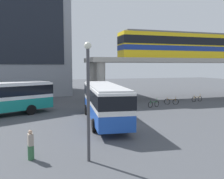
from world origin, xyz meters
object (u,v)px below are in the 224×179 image
Objects in this scene: train at (201,46)px; pedestrian_at_kerb at (31,146)px; bicycle_brown at (171,102)px; bus_main at (104,99)px; pedestrian_by_bike_rack at (109,100)px; bicycle_orange at (197,99)px; bicycle_green at (154,104)px.

pedestrian_at_kerb is at bearing -141.52° from train.
pedestrian_at_kerb reaches higher than bicycle_brown.
bus_main is 6.76× the size of pedestrian_by_bike_rack.
bicycle_brown is (10.60, 6.91, -1.63)m from bus_main.
bus_main is at bearing -151.96° from bicycle_orange.
train is 16.53× the size of pedestrian_at_kerb.
bicycle_orange is 4.78m from bicycle_brown.
pedestrian_at_kerb reaches higher than bicycle_green.
bicycle_orange is at bearing 2.43° from pedestrian_by_bike_rack.
bicycle_green is at bearing -20.54° from pedestrian_by_bike_rack.
bicycle_orange is 1.07× the size of pedestrian_by_bike_rack.
pedestrian_by_bike_rack is (2.63, 7.57, -1.21)m from bus_main.
pedestrian_by_bike_rack reaches higher than bicycle_green.
bicycle_orange is 1.04× the size of bicycle_green.
train reaches higher than bicycle_orange.
train reaches higher than pedestrian_by_bike_rack.
pedestrian_at_kerb reaches higher than bicycle_orange.
bus_main is at bearing -109.18° from pedestrian_by_bike_rack.
train is 18.02m from pedestrian_by_bike_rack.
bus_main reaches higher than pedestrian_by_bike_rack.
bicycle_green is 5.26m from pedestrian_by_bike_rack.
bicycle_brown is 8.00m from pedestrian_by_bike_rack.
pedestrian_by_bike_rack reaches higher than bicycle_brown.
train is 14.56× the size of bicycle_orange.
bus_main is at bearing 50.96° from pedestrian_at_kerb.
pedestrian_at_kerb is (-5.80, -7.16, -1.26)m from bus_main.
bicycle_brown is (-4.63, -1.19, 0.00)m from bicycle_orange.
train is at bearing 50.97° from bicycle_orange.
train is at bearing 33.33° from bus_main.
pedestrian_at_kerb is (-13.35, -12.89, 0.37)m from bicycle_green.
pedestrian_at_kerb is at bearing -144.02° from bicycle_orange.
bicycle_brown is 1.00× the size of pedestrian_by_bike_rack.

